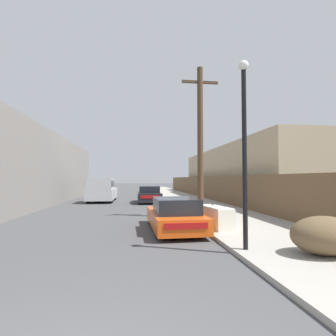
% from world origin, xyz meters
% --- Properties ---
extents(sidewalk_curb, '(4.20, 63.00, 0.12)m').
position_xyz_m(sidewalk_curb, '(5.30, 23.50, 0.06)').
color(sidewalk_curb, '#9E998E').
rests_on(sidewalk_curb, ground).
extents(discarded_fridge, '(0.92, 1.88, 0.78)m').
position_xyz_m(discarded_fridge, '(3.68, 7.32, 0.50)').
color(discarded_fridge, silver).
rests_on(discarded_fridge, sidewalk_curb).
extents(parked_sports_car_red, '(1.81, 4.14, 1.20)m').
position_xyz_m(parked_sports_car_red, '(2.21, 7.53, 0.55)').
color(parked_sports_car_red, '#E05114').
rests_on(parked_sports_car_red, ground).
extents(car_parked_mid, '(1.82, 4.14, 1.32)m').
position_xyz_m(car_parked_mid, '(1.90, 18.84, 0.62)').
color(car_parked_mid, black).
rests_on(car_parked_mid, ground).
extents(pickup_truck, '(2.10, 5.24, 1.94)m').
position_xyz_m(pickup_truck, '(-1.91, 20.03, 0.96)').
color(pickup_truck, silver).
rests_on(pickup_truck, ground).
extents(utility_pole, '(1.80, 0.28, 7.25)m').
position_xyz_m(utility_pole, '(3.91, 10.30, 3.87)').
color(utility_pole, '#4C3826').
rests_on(utility_pole, sidewalk_curb).
extents(street_lamp, '(0.26, 0.26, 4.84)m').
position_xyz_m(street_lamp, '(3.52, 4.29, 2.92)').
color(street_lamp, black).
rests_on(street_lamp, sidewalk_curb).
extents(brush_pile, '(1.60, 1.21, 0.90)m').
position_xyz_m(brush_pile, '(5.17, 3.61, 0.57)').
color(brush_pile, brown).
rests_on(brush_pile, sidewalk_curb).
extents(wooden_fence, '(0.08, 39.93, 1.98)m').
position_xyz_m(wooden_fence, '(7.25, 21.58, 1.11)').
color(wooden_fence, brown).
rests_on(wooden_fence, sidewalk_curb).
extents(building_left_block, '(7.00, 21.94, 5.20)m').
position_xyz_m(building_left_block, '(-8.39, 20.39, 2.60)').
color(building_left_block, gray).
rests_on(building_left_block, ground).
extents(building_right_house, '(6.00, 22.27, 4.70)m').
position_xyz_m(building_right_house, '(11.02, 21.54, 2.35)').
color(building_right_house, tan).
rests_on(building_right_house, ground).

